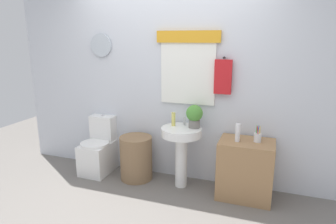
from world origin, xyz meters
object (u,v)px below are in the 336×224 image
toilet (99,151)px  wooden_cabinet (245,169)px  laundry_hamper (136,158)px  pedestal_sink (181,143)px  lotion_bottle (238,133)px  toothbrush_cup (258,137)px  soap_bottle (173,119)px  potted_plant (194,115)px

toilet → wooden_cabinet: 1.97m
wooden_cabinet → laundry_hamper: bearing=180.0°
pedestal_sink → lotion_bottle: size_ratio=3.69×
lotion_bottle → pedestal_sink: bearing=176.6°
toilet → lotion_bottle: bearing=-2.3°
laundry_hamper → wooden_cabinet: (1.39, 0.00, 0.05)m
pedestal_sink → toothbrush_cup: (0.88, 0.02, 0.17)m
laundry_hamper → toothbrush_cup: size_ratio=3.09×
toilet → wooden_cabinet: size_ratio=1.15×
toilet → pedestal_sink: (1.19, -0.03, 0.27)m
pedestal_sink → soap_bottle: bearing=157.4°
wooden_cabinet → toothbrush_cup: bearing=10.6°
laundry_hamper → soap_bottle: 0.75m
pedestal_sink → potted_plant: (0.14, 0.06, 0.35)m
toothbrush_cup → wooden_cabinet: bearing=-169.4°
soap_bottle → lotion_bottle: size_ratio=0.81×
toilet → laundry_hamper: 0.58m
pedestal_sink → wooden_cabinet: size_ratio=1.11×
toothbrush_cup → potted_plant: bearing=176.9°
pedestal_sink → toilet: bearing=178.4°
laundry_hamper → lotion_bottle: bearing=-1.8°
toilet → pedestal_sink: 1.22m
laundry_hamper → toothbrush_cup: (1.49, 0.02, 0.45)m
laundry_hamper → pedestal_sink: pedestal_sink is taller
laundry_hamper → pedestal_sink: (0.61, 0.00, 0.28)m
toilet → laundry_hamper: size_ratio=1.36×
lotion_bottle → wooden_cabinet: bearing=20.6°
soap_bottle → lotion_bottle: soap_bottle is taller
soap_bottle → potted_plant: 0.27m
toilet → toothbrush_cup: (2.07, -0.01, 0.44)m
toilet → laundry_hamper: bearing=-3.3°
toothbrush_cup → toilet: bearing=179.6°
soap_bottle → pedestal_sink: bearing=-22.6°
wooden_cabinet → toothbrush_cup: 0.41m
lotion_bottle → toothbrush_cup: bearing=15.7°
lotion_bottle → toilet: bearing=177.7°
pedestal_sink → lotion_bottle: 0.70m
wooden_cabinet → lotion_bottle: 0.46m
soap_bottle → toothbrush_cup: size_ratio=0.91×
toilet → lotion_bottle: lotion_bottle is taller
toothbrush_cup → laundry_hamper: bearing=-179.2°
toothbrush_cup → pedestal_sink: bearing=-178.7°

